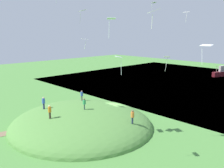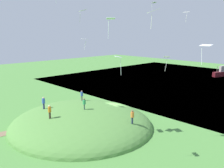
# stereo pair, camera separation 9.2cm
# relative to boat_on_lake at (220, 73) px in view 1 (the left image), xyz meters

# --- Properties ---
(ground_plane) EXTENTS (160.00, 160.00, 0.00)m
(ground_plane) POSITION_rel_boat_on_lake_xyz_m (48.66, 3.60, -1.07)
(ground_plane) COLOR #4A823A
(lake_water) EXTENTS (58.96, 80.00, 0.40)m
(lake_water) POSITION_rel_boat_on_lake_xyz_m (13.63, 3.60, -1.27)
(lake_water) COLOR #2E5170
(lake_water) RESTS_ON ground_plane
(grass_hill) EXTENTS (20.20, 20.77, 5.37)m
(grass_hill) POSITION_rel_boat_on_lake_xyz_m (54.80, 2.55, -1.07)
(grass_hill) COLOR #4F833C
(grass_hill) RESTS_ON ground_plane
(boat_on_lake) EXTENTS (5.11, 2.70, 3.39)m
(boat_on_lake) POSITION_rel_boat_on_lake_xyz_m (0.00, 0.00, 0.00)
(boat_on_lake) COLOR #501219
(boat_on_lake) RESTS_ON lake_water
(person_walking_path) EXTENTS (0.60, 0.60, 1.59)m
(person_walking_path) POSITION_rel_boat_on_lake_xyz_m (54.94, 3.53, 2.59)
(person_walking_path) COLOR #1E2F42
(person_walking_path) RESTS_ON grass_hill
(person_watching_kites) EXTENTS (0.50, 0.50, 1.82)m
(person_watching_kites) POSITION_rel_boat_on_lake_xyz_m (58.31, -1.74, 2.34)
(person_watching_kites) COLOR navy
(person_watching_kites) RESTS_ON grass_hill
(person_on_hilltop) EXTENTS (0.42, 0.42, 1.81)m
(person_on_hilltop) POSITION_rel_boat_on_lake_xyz_m (59.80, 2.61, 2.40)
(person_on_hilltop) COLOR #3E2E23
(person_on_hilltop) RESTS_ON grass_hill
(person_near_shore) EXTENTS (0.54, 0.54, 1.67)m
(person_near_shore) POSITION_rel_boat_on_lake_xyz_m (51.91, -1.07, 2.37)
(person_near_shore) COLOR #504E4B
(person_near_shore) RESTS_ON grass_hill
(person_with_child) EXTENTS (0.52, 0.52, 1.82)m
(person_with_child) POSITION_rel_boat_on_lake_xyz_m (52.32, 10.14, 1.78)
(person_with_child) COLOR #242F47
(person_with_child) RESTS_ON grass_hill
(kite_1) EXTENTS (0.75, 0.72, 1.46)m
(kite_1) POSITION_rel_boat_on_lake_xyz_m (62.27, 16.53, 12.95)
(kite_1) COLOR white
(kite_2) EXTENTS (0.81, 0.83, 1.80)m
(kite_2) POSITION_rel_boat_on_lake_xyz_m (50.61, 13.71, 9.22)
(kite_2) COLOR silver
(kite_4) EXTENTS (1.21, 1.40, 1.49)m
(kite_4) POSITION_rel_boat_on_lake_xyz_m (56.94, 6.31, 14.57)
(kite_4) COLOR white
(kite_5) EXTENTS (0.97, 1.05, 1.81)m
(kite_5) POSITION_rel_boat_on_lake_xyz_m (58.24, 13.40, 9.75)
(kite_5) COLOR white
(kite_6) EXTENTS (0.68, 0.89, 1.53)m
(kite_6) POSITION_rel_boat_on_lake_xyz_m (41.72, 10.89, 14.96)
(kite_6) COLOR white
(kite_7) EXTENTS (1.24, 1.34, 1.29)m
(kite_7) POSITION_rel_boat_on_lake_xyz_m (56.65, 6.16, 11.32)
(kite_7) COLOR white
(kite_9) EXTENTS (0.88, 0.64, 1.29)m
(kite_9) POSITION_rel_boat_on_lake_xyz_m (41.99, 5.24, 16.73)
(kite_9) COLOR white
(kite_11) EXTENTS (1.21, 1.26, 1.40)m
(kite_11) POSITION_rel_boat_on_lake_xyz_m (60.08, 18.62, 13.57)
(kite_11) COLOR silver
(kite_12) EXTENTS (0.72, 1.02, 1.80)m
(kite_12) POSITION_rel_boat_on_lake_xyz_m (53.70, 19.70, 10.93)
(kite_12) COLOR white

